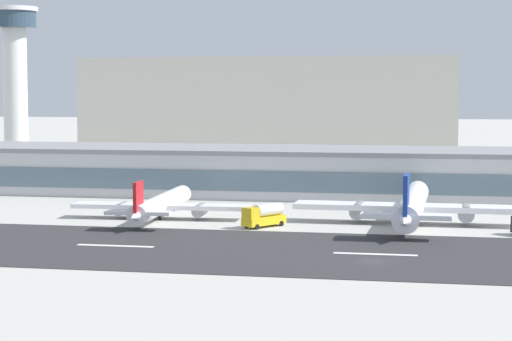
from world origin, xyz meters
The scene contains 10 objects.
ground_plane centered at (0.00, 0.00, 0.00)m, with size 1400.00×1400.00×0.00m, color #B2AFA8.
runway_strip centered at (0.00, 5.82, 0.04)m, with size 800.00×38.64×0.08m, color #2D2D30.
runway_centreline_dash_3 centered at (-38.98, 5.82, 0.09)m, with size 12.00×1.20×0.01m, color white.
runway_centreline_dash_4 centered at (-0.06, 5.82, 0.09)m, with size 12.00×1.20×0.01m, color white.
terminal_building centered at (-16.23, 82.29, 5.30)m, with size 210.44×29.74×10.59m.
control_tower centered at (-108.94, 121.90, 28.32)m, with size 13.29×13.29×46.74m.
distant_hotel_block centered at (-55.08, 226.50, 17.89)m, with size 138.84×38.62×35.78m, color beige.
airliner_red_tail_gate_0 centered at (-41.19, 36.25, 2.64)m, with size 32.76×39.68×8.28m.
airliner_navy_tail_gate_1 centered at (3.98, 38.08, 3.30)m, with size 41.53×49.63×10.36m.
service_fuel_truck_1 centered at (-20.81, 30.29, 2.03)m, with size 6.91×8.50×3.95m.
Camera 1 is at (9.13, -130.26, 23.20)m, focal length 67.35 mm.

